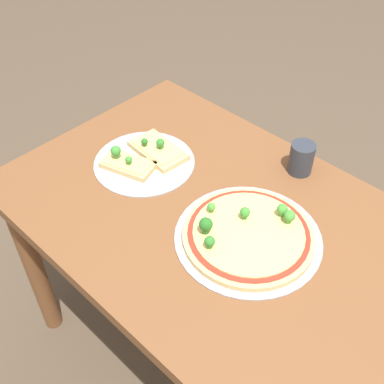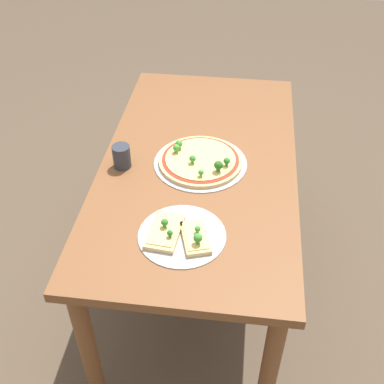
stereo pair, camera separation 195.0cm
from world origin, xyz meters
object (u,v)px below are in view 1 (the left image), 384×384
Objects in this scene: drinking_cup at (301,158)px; dining_table at (252,264)px; pizza_tray_whole at (248,234)px; pizza_tray_slice at (145,158)px.

dining_table is at bearing -76.05° from drinking_cup.
drinking_cup is (-0.07, 0.28, 0.14)m from dining_table.
drinking_cup is (-0.05, 0.29, 0.03)m from pizza_tray_whole.
pizza_tray_whole reaches higher than dining_table.
pizza_tray_slice is at bearing 177.68° from dining_table.
dining_table is at bearing -2.32° from pizza_tray_slice.
drinking_cup is at bearing 100.16° from pizza_tray_whole.
drinking_cup is (0.34, 0.27, 0.03)m from pizza_tray_slice.
pizza_tray_slice is 0.43m from drinking_cup.
dining_table is 0.42m from pizza_tray_slice.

